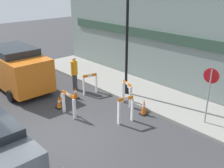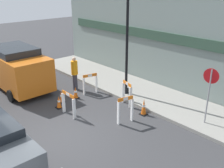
{
  "view_description": "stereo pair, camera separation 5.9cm",
  "coord_description": "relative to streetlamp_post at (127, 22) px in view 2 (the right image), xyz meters",
  "views": [
    {
      "loc": [
        7.5,
        -3.77,
        5.48
      ],
      "look_at": [
        -0.89,
        3.92,
        1.0
      ],
      "focal_mm": 42.0,
      "sensor_mm": 36.0,
      "label": 1
    },
    {
      "loc": [
        7.54,
        -3.73,
        5.48
      ],
      "look_at": [
        -0.89,
        3.92,
        1.0
      ],
      "focal_mm": 42.0,
      "sensor_mm": 36.0,
      "label": 2
    }
  ],
  "objects": [
    {
      "name": "sidewalk_slab",
      "position": [
        1.12,
        0.8,
        -3.63
      ],
      "size": [
        18.0,
        2.8,
        0.14
      ],
      "color": "gray",
      "rests_on": "ground_plane"
    },
    {
      "name": "traffic_cone_3",
      "position": [
        -1.51,
        -2.89,
        -3.4
      ],
      "size": [
        0.3,
        0.3,
        0.61
      ],
      "color": "black",
      "rests_on": "ground_plane"
    },
    {
      "name": "traffic_cone_1",
      "position": [
        2.0,
        -0.91,
        -3.34
      ],
      "size": [
        0.3,
        0.3,
        0.74
      ],
      "color": "black",
      "rests_on": "ground_plane"
    },
    {
      "name": "traffic_cone_2",
      "position": [
        -1.05,
        -3.32,
        -3.41
      ],
      "size": [
        0.3,
        0.3,
        0.6
      ],
      "color": "black",
      "rests_on": "ground_plane"
    },
    {
      "name": "traffic_cone_0",
      "position": [
        -1.43,
        -2.12,
        -3.4
      ],
      "size": [
        0.3,
        0.3,
        0.61
      ],
      "color": "black",
      "rests_on": "ground_plane"
    },
    {
      "name": "stop_sign",
      "position": [
        4.29,
        0.21,
        -2.02
      ],
      "size": [
        0.6,
        0.11,
        2.3
      ],
      "rotation": [
        0.0,
        0.0,
        3.29
      ],
      "color": "gray",
      "rests_on": "sidewalk_slab"
    },
    {
      "name": "barricade_2",
      "position": [
        -0.14,
        -3.37,
        -3.11
      ],
      "size": [
        0.9,
        0.15,
        1.07
      ],
      "rotation": [
        0.0,
        0.0,
        6.27
      ],
      "color": "white",
      "rests_on": "ground_plane"
    },
    {
      "name": "storefront_facade",
      "position": [
        1.12,
        2.27,
        -0.94
      ],
      "size": [
        18.0,
        0.22,
        5.5
      ],
      "color": "gray",
      "rests_on": "ground_plane"
    },
    {
      "name": "streetlamp_post",
      "position": [
        0.0,
        0.0,
        0.0
      ],
      "size": [
        0.44,
        0.44,
        5.56
      ],
      "color": "black",
      "rests_on": "sidewalk_slab"
    },
    {
      "name": "person_worker",
      "position": [
        -2.39,
        -1.48,
        -2.72
      ],
      "size": [
        0.38,
        0.38,
        1.81
      ],
      "rotation": [
        0.0,
        0.0,
        -0.08
      ],
      "color": "#33333D",
      "rests_on": "ground_plane"
    },
    {
      "name": "barricade_0",
      "position": [
        0.81,
        -0.75,
        -3.09
      ],
      "size": [
        0.72,
        0.31,
        1.15
      ],
      "rotation": [
        0.0,
        0.0,
        2.88
      ],
      "color": "white",
      "rests_on": "ground_plane"
    },
    {
      "name": "work_van",
      "position": [
        -4.72,
        -3.67,
        -2.44
      ],
      "size": [
        4.88,
        2.18,
        2.3
      ],
      "color": "#D16619",
      "rests_on": "ground_plane"
    },
    {
      "name": "ground_plane",
      "position": [
        1.12,
        -5.1,
        -3.7
      ],
      "size": [
        60.0,
        60.0,
        0.0
      ],
      "primitive_type": "plane",
      "color": "#38383A"
    },
    {
      "name": "barricade_3",
      "position": [
        1.94,
        -1.99,
        -3.1
      ],
      "size": [
        0.3,
        0.71,
        1.15
      ],
      "rotation": [
        0.0,
        0.0,
        7.61
      ],
      "color": "white",
      "rests_on": "ground_plane"
    },
    {
      "name": "barricade_1",
      "position": [
        -1.43,
        -1.2,
        -3.13
      ],
      "size": [
        0.3,
        0.79,
        1.06
      ],
      "rotation": [
        0.0,
        0.0,
        4.5
      ],
      "color": "white",
      "rests_on": "ground_plane"
    }
  ]
}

